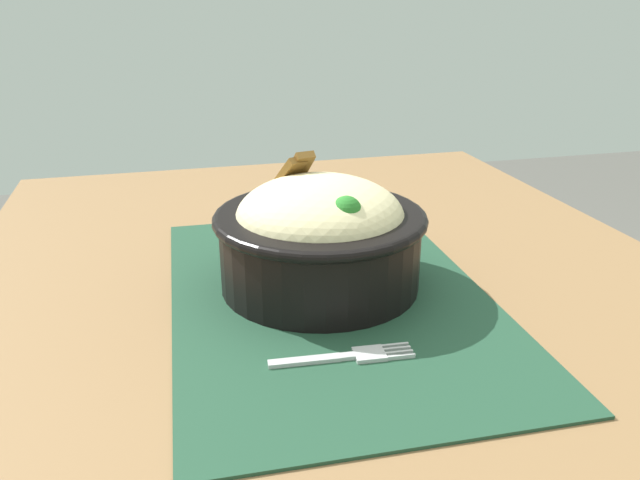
{
  "coord_description": "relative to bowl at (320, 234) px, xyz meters",
  "views": [
    {
      "loc": [
        0.51,
        -0.17,
        1.01
      ],
      "look_at": [
        -0.06,
        -0.02,
        0.78
      ],
      "focal_mm": 35.19,
      "sensor_mm": 36.0,
      "label": 1
    }
  ],
  "objects": [
    {
      "name": "bowl",
      "position": [
        0.0,
        0.0,
        0.0
      ],
      "size": [
        0.22,
        0.22,
        0.13
      ],
      "color": "black",
      "rests_on": "placemat"
    },
    {
      "name": "fork",
      "position": [
        0.14,
        -0.01,
        -0.05
      ],
      "size": [
        0.02,
        0.12,
        0.0
      ],
      "color": "#BABABA",
      "rests_on": "placemat"
    },
    {
      "name": "placemat",
      "position": [
        0.02,
        0.0,
        -0.06
      ],
      "size": [
        0.48,
        0.33,
        0.0
      ],
      "primitive_type": "cube",
      "rotation": [
        0.0,
        0.0,
        -0.03
      ],
      "color": "#1E422D",
      "rests_on": "table"
    },
    {
      "name": "table",
      "position": [
        0.06,
        0.02,
        -0.13
      ],
      "size": [
        1.14,
        0.79,
        0.72
      ],
      "color": "olive",
      "rests_on": "ground_plane"
    }
  ]
}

